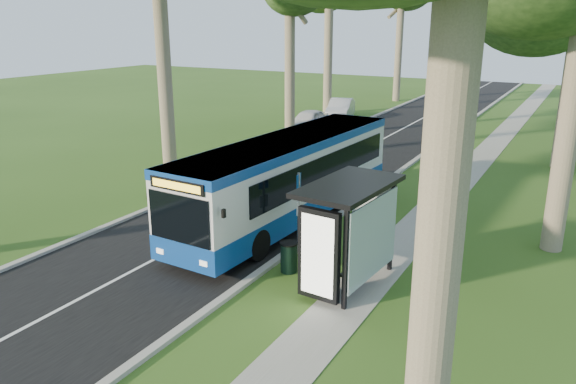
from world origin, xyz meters
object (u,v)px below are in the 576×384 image
bus_stop_sign (299,205)px  car_silver (341,109)px  bus (289,179)px  bus_shelter (347,219)px  car_white (308,121)px  litter_bin (289,257)px

bus_stop_sign → car_silver: 26.23m
bus → bus_stop_sign: (1.81, -2.66, 0.05)m
bus_shelter → car_white: (-11.45, 20.34, -1.38)m
car_white → car_silver: car_silver is taller
bus → litter_bin: 4.69m
bus → car_silver: size_ratio=2.59×
bus_stop_sign → bus_shelter: bearing=-47.3°
bus_shelter → bus: bearing=138.8°
bus_stop_sign → litter_bin: 1.84m
bus_stop_sign → car_white: size_ratio=0.63×
litter_bin → car_silver: car_silver is taller
bus_stop_sign → bus_shelter: bus_shelter is taller
car_white → bus_shelter: bearing=-64.1°
bus_shelter → car_white: 23.39m
car_white → litter_bin: bearing=-68.1°
bus → litter_bin: bus is taller
bus → bus_stop_sign: bearing=-52.6°
bus_stop_sign → bus_shelter: 2.88m
bus_stop_sign → car_white: (-9.12, 18.71, -0.95)m
bus_shelter → car_silver: 28.65m
bus → car_silver: 23.12m
bus_shelter → bus_stop_sign: bearing=149.9°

